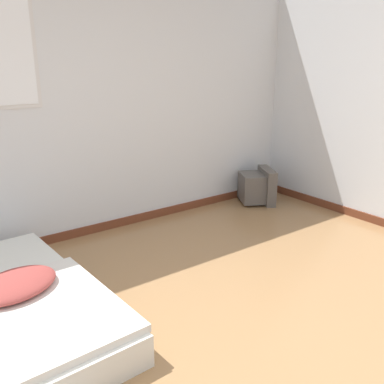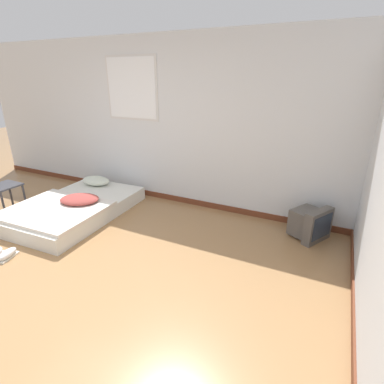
{
  "view_description": "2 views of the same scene",
  "coord_description": "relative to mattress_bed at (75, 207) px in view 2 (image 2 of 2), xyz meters",
  "views": [
    {
      "loc": [
        -1.35,
        -1.35,
        1.75
      ],
      "look_at": [
        0.85,
        1.64,
        0.58
      ],
      "focal_mm": 40.0,
      "sensor_mm": 36.0,
      "label": 1
    },
    {
      "loc": [
        2.5,
        -1.54,
        2.01
      ],
      "look_at": [
        0.81,
        1.88,
        0.52
      ],
      "focal_mm": 28.0,
      "sensor_mm": 36.0,
      "label": 2
    }
  ],
  "objects": [
    {
      "name": "ground_plane",
      "position": [
        0.96,
        -1.41,
        -0.14
      ],
      "size": [
        20.0,
        20.0,
        0.0
      ],
      "primitive_type": "plane",
      "color": "#997047"
    },
    {
      "name": "wall_back",
      "position": [
        0.95,
        1.21,
        1.16
      ],
      "size": [
        8.15,
        0.08,
        2.6
      ],
      "color": "silver",
      "rests_on": "ground_plane"
    },
    {
      "name": "mattress_bed",
      "position": [
        0.0,
        0.0,
        0.0
      ],
      "size": [
        1.37,
        2.01,
        0.36
      ],
      "color": "silver",
      "rests_on": "ground_plane"
    },
    {
      "name": "crt_tv",
      "position": [
        3.3,
        0.87,
        0.07
      ],
      "size": [
        0.54,
        0.55,
        0.43
      ],
      "color": "#56514C",
      "rests_on": "ground_plane"
    },
    {
      "name": "side_stool",
      "position": [
        -1.06,
        -0.35,
        0.22
      ],
      "size": [
        0.4,
        0.4,
        0.43
      ],
      "color": "#333338",
      "rests_on": "ground_plane"
    },
    {
      "name": "sneaker_pair",
      "position": [
        0.11,
        -1.24,
        -0.09
      ],
      "size": [
        0.33,
        0.34,
        0.1
      ],
      "color": "silver",
      "rests_on": "ground_plane"
    }
  ]
}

